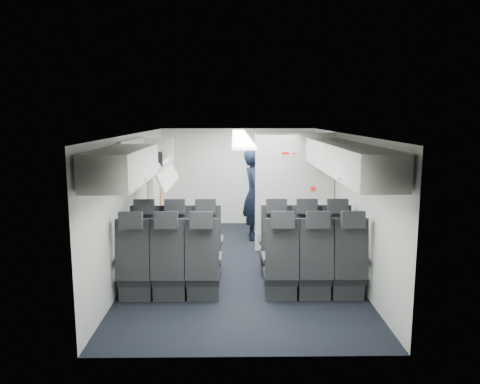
{
  "coord_description": "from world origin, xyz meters",
  "views": [
    {
      "loc": [
        -0.11,
        -7.44,
        2.44
      ],
      "look_at": [
        0.0,
        0.4,
        1.15
      ],
      "focal_mm": 35.0,
      "sensor_mm": 36.0,
      "label": 1
    }
  ],
  "objects_px": {
    "carry_on_bag": "(150,160)",
    "boarding_door": "(155,192)",
    "seat_row_mid": "(242,269)",
    "flight_attendant": "(254,194)",
    "galley_unit": "(282,184)",
    "seat_row_front": "(241,250)"
  },
  "relations": [
    {
      "from": "seat_row_mid",
      "to": "galley_unit",
      "type": "height_order",
      "value": "galley_unit"
    },
    {
      "from": "seat_row_front",
      "to": "carry_on_bag",
      "type": "xyz_separation_m",
      "value": [
        -1.36,
        0.15,
        1.37
      ]
    },
    {
      "from": "seat_row_front",
      "to": "seat_row_mid",
      "type": "bearing_deg",
      "value": -90.0
    },
    {
      "from": "galley_unit",
      "to": "boarding_door",
      "type": "bearing_deg",
      "value": -155.72
    },
    {
      "from": "seat_row_front",
      "to": "seat_row_mid",
      "type": "relative_size",
      "value": 1.0
    },
    {
      "from": "galley_unit",
      "to": "boarding_door",
      "type": "height_order",
      "value": "galley_unit"
    },
    {
      "from": "seat_row_front",
      "to": "flight_attendant",
      "type": "height_order",
      "value": "flight_attendant"
    },
    {
      "from": "seat_row_mid",
      "to": "boarding_door",
      "type": "relative_size",
      "value": 1.79
    },
    {
      "from": "seat_row_mid",
      "to": "boarding_door",
      "type": "distance_m",
      "value": 3.45
    },
    {
      "from": "carry_on_bag",
      "to": "seat_row_front",
      "type": "bearing_deg",
      "value": -16.78
    },
    {
      "from": "boarding_door",
      "to": "flight_attendant",
      "type": "distance_m",
      "value": 1.93
    },
    {
      "from": "boarding_door",
      "to": "carry_on_bag",
      "type": "xyz_separation_m",
      "value": [
        0.27,
        -1.93,
        0.82
      ]
    },
    {
      "from": "seat_row_mid",
      "to": "galley_unit",
      "type": "distance_m",
      "value": 4.3
    },
    {
      "from": "galley_unit",
      "to": "carry_on_bag",
      "type": "relative_size",
      "value": 5.3
    },
    {
      "from": "galley_unit",
      "to": "flight_attendant",
      "type": "bearing_deg",
      "value": -122.06
    },
    {
      "from": "seat_row_front",
      "to": "carry_on_bag",
      "type": "bearing_deg",
      "value": 173.53
    },
    {
      "from": "seat_row_front",
      "to": "boarding_door",
      "type": "relative_size",
      "value": 1.79
    },
    {
      "from": "carry_on_bag",
      "to": "boarding_door",
      "type": "bearing_deg",
      "value": 87.79
    },
    {
      "from": "seat_row_mid",
      "to": "carry_on_bag",
      "type": "bearing_deg",
      "value": 142.29
    },
    {
      "from": "flight_attendant",
      "to": "carry_on_bag",
      "type": "relative_size",
      "value": 4.99
    },
    {
      "from": "seat_row_front",
      "to": "flight_attendant",
      "type": "relative_size",
      "value": 1.86
    },
    {
      "from": "seat_row_mid",
      "to": "boarding_door",
      "type": "height_order",
      "value": "boarding_door"
    }
  ]
}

